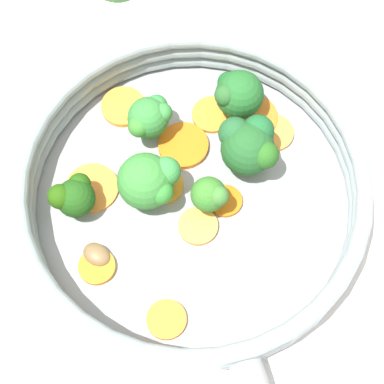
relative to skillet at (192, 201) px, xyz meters
name	(u,v)px	position (x,y,z in m)	size (l,w,h in m)	color
ground_plane	(192,204)	(0.00, 0.00, -0.01)	(4.00, 4.00, 0.00)	silver
skillet	(192,201)	(0.00, 0.00, 0.00)	(0.28, 0.28, 0.01)	#939699
skillet_rim_wall	(192,189)	(0.00, 0.00, 0.03)	(0.29, 0.29, 0.04)	#8C9A9F
skillet_rivet_left	(205,356)	(-0.07, 0.12, 0.01)	(0.01, 0.01, 0.01)	#93979C
skillet_rivet_right	(273,336)	(-0.11, 0.08, 0.01)	(0.01, 0.01, 0.01)	#979B97
carrot_slice_0	(164,188)	(0.03, 0.00, 0.01)	(0.03, 0.03, 0.01)	orange
carrot_slice_1	(166,319)	(-0.03, 0.10, 0.01)	(0.03, 0.03, 0.00)	orange
carrot_slice_2	(212,115)	(0.02, -0.08, 0.01)	(0.04, 0.04, 0.00)	orange
carrot_slice_3	(183,146)	(0.03, -0.04, 0.01)	(0.04, 0.04, 0.01)	orange
carrot_slice_4	(273,133)	(-0.04, -0.09, 0.01)	(0.04, 0.04, 0.00)	#F2963C
carrot_slice_5	(92,188)	(0.08, 0.03, 0.01)	(0.05, 0.05, 0.00)	orange
carrot_slice_6	(225,201)	(-0.03, -0.01, 0.01)	(0.03, 0.03, 0.00)	orange
carrot_slice_7	(252,118)	(-0.01, -0.09, 0.01)	(0.05, 0.05, 0.01)	orange
carrot_slice_8	(123,107)	(0.10, -0.05, 0.01)	(0.04, 0.04, 0.01)	orange
carrot_slice_9	(198,226)	(-0.02, 0.02, 0.01)	(0.03, 0.03, 0.00)	#EF9B41
carrot_slice_10	(97,267)	(0.04, 0.09, 0.01)	(0.03, 0.03, 0.01)	orange
broccoli_floret_0	(239,95)	(0.00, -0.09, 0.04)	(0.05, 0.04, 0.05)	#7FA24F
broccoli_floret_1	(149,117)	(0.06, -0.04, 0.03)	(0.04, 0.04, 0.05)	#81B06A
broccoli_floret_2	(149,181)	(0.03, 0.01, 0.03)	(0.05, 0.05, 0.05)	#5E9454
broccoli_floret_3	(74,196)	(0.08, 0.05, 0.03)	(0.04, 0.04, 0.04)	#8CA86A
broccoli_floret_4	(249,145)	(-0.03, -0.05, 0.04)	(0.06, 0.05, 0.05)	#6E854E
broccoli_floret_5	(211,193)	(-0.02, 0.00, 0.03)	(0.03, 0.03, 0.04)	#88B367
mushroom_piece_0	(97,255)	(0.05, 0.08, 0.01)	(0.02, 0.02, 0.01)	brown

